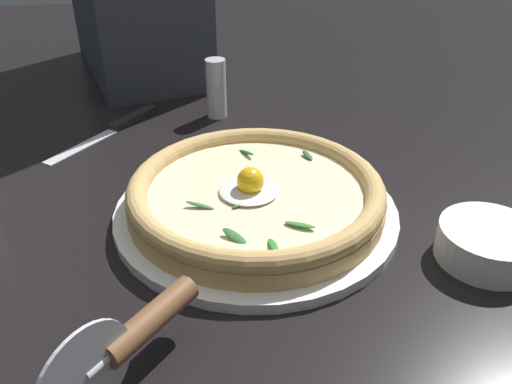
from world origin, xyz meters
name	(u,v)px	position (x,y,z in m)	size (l,w,h in m)	color
ground_plane	(234,230)	(0.00, 0.00, -0.01)	(2.40, 2.40, 0.03)	black
pizza_plate	(256,211)	(0.01, -0.03, 0.01)	(0.33, 0.33, 0.01)	white
pizza	(256,193)	(0.00, -0.03, 0.03)	(0.29, 0.29, 0.05)	#DBAE64
side_bowl	(488,244)	(-0.10, -0.25, 0.02)	(0.10, 0.10, 0.04)	white
pizza_cutter	(131,337)	(-0.21, 0.10, 0.04)	(0.13, 0.11, 0.09)	silver
table_knife	(120,125)	(0.28, 0.15, 0.00)	(0.18, 0.15, 0.01)	silver
pepper_shaker	(217,88)	(0.30, 0.00, 0.05)	(0.03, 0.03, 0.09)	silver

